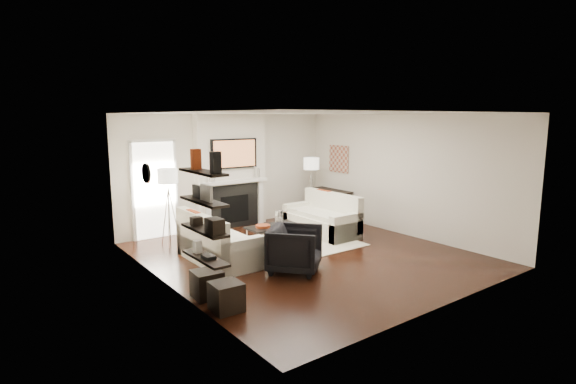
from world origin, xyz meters
TOP-DOWN VIEW (x-y plane):
  - room_envelope at (0.00, 0.00)m, footprint 6.00×6.00m
  - chimney_breast at (0.00, 2.88)m, footprint 1.80×0.25m
  - fireplace_surround at (0.00, 2.74)m, footprint 1.30×0.02m
  - firebox at (0.00, 2.73)m, footprint 0.75×0.02m
  - mantel_pilaster_l at (-0.72, 2.71)m, footprint 0.12×0.08m
  - mantel_pilaster_r at (0.72, 2.71)m, footprint 0.12×0.08m
  - mantel_shelf at (0.00, 2.69)m, footprint 1.70×0.18m
  - tv_body at (0.00, 2.71)m, footprint 1.20×0.06m
  - tv_screen at (0.00, 2.68)m, footprint 1.10×0.00m
  - candlestick_l_tall at (-0.55, 2.70)m, footprint 0.04×0.04m
  - candlestick_l_short at (-0.68, 2.70)m, footprint 0.04×0.04m
  - candlestick_r_tall at (0.55, 2.70)m, footprint 0.04×0.04m
  - candlestick_r_short at (0.68, 2.70)m, footprint 0.04×0.04m
  - hallway_panel at (-1.85, 2.98)m, footprint 0.90×0.02m
  - door_trim_l at (-2.33, 2.96)m, footprint 0.06×0.06m
  - door_trim_r at (-1.37, 2.96)m, footprint 0.06×0.06m
  - door_trim_top at (-1.85, 2.96)m, footprint 1.02×0.06m
  - rug at (0.18, 0.72)m, footprint 2.60×2.00m
  - loveseat_left_base at (-1.54, 0.67)m, footprint 0.85×1.80m
  - loveseat_left_back at (-1.88, 0.67)m, footprint 0.18×1.80m
  - loveseat_left_arm_n at (-1.54, -0.14)m, footprint 0.85×0.18m
  - loveseat_left_arm_s at (-1.54, 1.48)m, footprint 0.85×0.18m
  - loveseat_left_cushion at (-1.49, 0.67)m, footprint 0.63×1.44m
  - pillow_left_orange at (-1.88, 0.97)m, footprint 0.10×0.42m
  - pillow_left_charcoal at (-1.88, 0.37)m, footprint 0.10×0.40m
  - loveseat_right_base at (1.25, 1.02)m, footprint 0.85×1.80m
  - loveseat_right_back at (1.59, 1.02)m, footprint 0.18×1.80m
  - loveseat_right_arm_n at (1.25, 0.21)m, footprint 0.85×0.18m
  - loveseat_right_arm_s at (1.25, 1.83)m, footprint 0.85×0.18m
  - loveseat_right_cushion at (1.20, 1.02)m, footprint 0.63×1.44m
  - pillow_right_orange at (1.59, 1.32)m, footprint 0.10×0.42m
  - pillow_right_charcoal at (1.59, 0.72)m, footprint 0.10×0.40m
  - coffee_table at (-0.14, 0.92)m, footprint 1.10×0.55m
  - coffee_leg_nw at (-0.64, 0.70)m, footprint 0.02×0.02m
  - coffee_leg_ne at (0.36, 0.70)m, footprint 0.02×0.02m
  - coffee_leg_sw at (-0.64, 1.14)m, footprint 0.02×0.02m
  - coffee_leg_se at (0.36, 1.14)m, footprint 0.02×0.02m
  - hurricane_glass at (0.01, 0.92)m, footprint 0.18×0.18m
  - hurricane_candle at (0.01, 0.92)m, footprint 0.10×0.10m
  - copper_bowl at (-0.39, 0.92)m, footprint 0.30×0.30m
  - armchair at (-0.74, -0.59)m, footprint 1.15×1.14m
  - lamp_left_post at (-1.85, 2.20)m, footprint 0.02×0.02m
  - lamp_left_shade at (-1.85, 2.20)m, footprint 0.40×0.40m
  - lamp_left_leg_a at (-1.74, 2.20)m, footprint 0.25×0.02m
  - lamp_left_leg_b at (-1.91, 2.29)m, footprint 0.14×0.22m
  - lamp_left_leg_c at (-1.91, 2.10)m, footprint 0.14×0.22m
  - lamp_right_post at (2.05, 2.35)m, footprint 0.02×0.02m
  - lamp_right_shade at (2.05, 2.35)m, footprint 0.40×0.40m
  - lamp_right_leg_a at (2.16, 2.35)m, footprint 0.25×0.02m
  - lamp_right_leg_b at (2.00, 2.44)m, footprint 0.14×0.22m
  - lamp_right_leg_c at (1.99, 2.25)m, footprint 0.14×0.22m
  - console_top at (2.57, 2.11)m, footprint 0.35×1.20m
  - console_leg_n at (2.57, 1.56)m, footprint 0.30×0.04m
  - console_leg_s at (2.57, 2.66)m, footprint 0.30×0.04m
  - wall_art at (2.73, 2.05)m, footprint 0.03×0.70m
  - shelf_bottom at (-2.62, -1.00)m, footprint 0.25×1.00m
  - shelf_lower at (-2.62, -1.00)m, footprint 0.25×1.00m
  - shelf_upper at (-2.62, -1.00)m, footprint 0.25×1.00m
  - shelf_top at (-2.62, -1.00)m, footprint 0.25×1.00m
  - decor_magfile_a at (-2.62, -1.38)m, footprint 0.12×0.10m
  - decor_magfile_b at (-2.62, -0.80)m, footprint 0.12×0.10m
  - decor_frame_a at (-2.62, -1.09)m, footprint 0.04×0.30m
  - decor_frame_b at (-2.62, -0.80)m, footprint 0.04×0.22m
  - decor_wine_rack at (-2.62, -1.31)m, footprint 0.18×0.25m
  - decor_box_small at (-2.62, -0.75)m, footprint 0.15×0.12m
  - decor_books at (-2.62, -1.10)m, footprint 0.14×0.20m
  - decor_box_tall at (-2.62, -0.76)m, footprint 0.10×0.10m
  - clock_rim at (-2.73, 0.90)m, footprint 0.04×0.34m
  - clock_face at (-2.71, 0.90)m, footprint 0.01×0.29m
  - ottoman_near at (-2.47, -0.72)m, footprint 0.42×0.42m
  - ottoman_far at (-2.47, -1.30)m, footprint 0.42×0.42m

SIDE VIEW (x-z plane):
  - rug at x=0.18m, z-range 0.00..0.01m
  - coffee_leg_nw at x=-0.64m, z-range 0.00..0.38m
  - coffee_leg_ne at x=0.36m, z-range 0.00..0.38m
  - coffee_leg_sw at x=-0.64m, z-range 0.00..0.38m
  - coffee_leg_se at x=0.36m, z-range 0.00..0.38m
  - ottoman_near at x=-2.47m, z-range 0.00..0.40m
  - ottoman_far at x=-2.47m, z-range 0.00..0.40m
  - loveseat_left_base at x=-1.54m, z-range 0.00..0.42m
  - loveseat_right_base at x=1.25m, z-range 0.00..0.42m
  - loveseat_left_arm_n at x=-1.54m, z-range 0.00..0.60m
  - loveseat_left_arm_s at x=-1.54m, z-range 0.00..0.60m
  - loveseat_right_arm_n at x=1.25m, z-range 0.00..0.60m
  - loveseat_right_arm_s at x=1.25m, z-range 0.00..0.60m
  - console_leg_n at x=2.57m, z-range 0.00..0.71m
  - console_leg_s at x=2.57m, z-range 0.00..0.71m
  - coffee_table at x=-0.14m, z-range 0.38..0.42m
  - armchair at x=-0.74m, z-range 0.00..0.86m
  - copper_bowl at x=-0.39m, z-range 0.42..0.47m
  - firebox at x=0.00m, z-range 0.12..0.78m
  - loveseat_left_cushion at x=-1.49m, z-range 0.42..0.52m
  - loveseat_right_cushion at x=1.20m, z-range 0.42..0.52m
  - hurricane_candle at x=0.01m, z-range 0.42..0.57m
  - fireplace_surround at x=0.00m, z-range 0.00..1.04m
  - loveseat_left_back at x=-1.88m, z-range 0.13..0.93m
  - loveseat_right_back at x=1.59m, z-range 0.13..0.93m
  - mantel_pilaster_l at x=-0.72m, z-range 0.00..1.10m
  - mantel_pilaster_r at x=0.72m, z-range 0.00..1.10m
  - hurricane_glass at x=0.01m, z-range 0.41..0.71m
  - lamp_left_leg_a at x=-1.74m, z-range -0.02..1.22m
  - lamp_left_leg_b at x=-1.91m, z-range -0.02..1.22m
  - lamp_left_leg_c at x=-1.91m, z-range -0.02..1.22m
  - lamp_right_leg_a at x=2.16m, z-range -0.02..1.22m
  - lamp_right_leg_b at x=2.00m, z-range -0.02..1.22m
  - lamp_right_leg_c at x=1.99m, z-range -0.02..1.22m
  - lamp_left_post at x=-1.85m, z-range 0.00..1.20m
  - lamp_right_post at x=2.05m, z-range 0.00..1.20m
  - shelf_bottom at x=-2.62m, z-range 0.68..0.72m
  - pillow_left_charcoal at x=-1.88m, z-range 0.52..0.92m
  - pillow_right_charcoal at x=1.59m, z-range 0.52..0.92m
  - pillow_left_orange at x=-1.88m, z-range 0.52..0.94m
  - pillow_right_orange at x=1.59m, z-range 0.52..0.94m
  - console_top at x=2.57m, z-range 0.71..0.75m
  - decor_books at x=-2.62m, z-range 0.72..0.77m
  - decor_box_tall at x=-2.62m, z-range 0.72..0.90m
  - door_trim_l at x=-2.33m, z-range -0.03..2.13m
  - door_trim_r at x=-1.37m, z-range -0.03..2.13m
  - hallway_panel at x=-1.85m, z-range 0.00..2.10m
  - shelf_lower at x=-2.62m, z-range 1.08..1.12m
  - mantel_shelf at x=0.00m, z-range 1.09..1.16m
  - decor_box_small at x=-2.62m, z-range 1.12..1.24m
  - decor_wine_rack at x=-2.62m, z-range 1.12..1.32m
  - candlestick_l_short at x=-0.68m, z-range 1.15..1.40m
  - candlestick_r_short at x=0.68m, z-range 1.15..1.40m
  - candlestick_l_tall at x=-0.55m, z-range 1.16..1.45m
  - candlestick_r_tall at x=0.55m, z-range 1.16..1.45m
  - room_envelope at x=0.00m, z-range -1.65..4.35m
  - chimney_breast at x=0.00m, z-range 0.00..2.70m
  - lamp_left_shade at x=-1.85m, z-range 1.30..1.60m
  - lamp_right_shade at x=2.05m, z-range 1.30..1.60m
  - shelf_upper at x=-2.62m, z-range 1.48..1.52m
  - wall_art at x=2.73m, z-range 1.20..1.90m
  - decor_frame_b at x=-2.62m, z-range 1.52..1.70m
  - decor_frame_a at x=-2.62m, z-range 1.52..1.74m
  - clock_rim at x=-2.73m, z-range 1.53..1.87m
  - clock_face at x=-2.71m, z-range 1.55..1.84m
  - tv_screen at x=0.00m, z-range 1.47..2.09m
  - tv_body at x=0.00m, z-range 1.43..2.13m
  - shelf_top at x=-2.62m, z-range 1.88..1.92m
  - decor_magfile_a at x=-2.62m, z-range 1.92..2.20m
  - decor_magfile_b at x=-2.62m, z-range 1.92..2.20m
  - door_trim_top at x=-1.85m, z-range 2.10..2.16m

